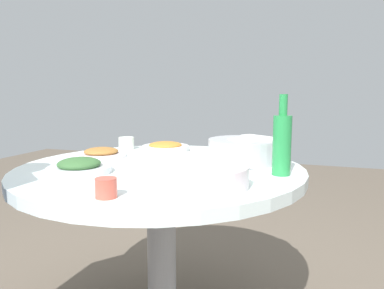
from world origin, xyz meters
name	(u,v)px	position (x,y,z in m)	size (l,w,h in m)	color
round_dining_table	(161,194)	(0.00, 0.00, 0.62)	(1.13, 1.13, 0.73)	#99999E
rice_bowl	(244,150)	(-0.30, -0.20, 0.78)	(0.30, 0.30, 0.10)	#B2B5BA
soup_bowl	(202,177)	(-0.25, 0.25, 0.76)	(0.30, 0.29, 0.07)	white
dish_greens	(79,167)	(0.23, 0.21, 0.75)	(0.23, 0.23, 0.06)	silver
dish_tofu_braise	(165,147)	(0.13, -0.35, 0.75)	(0.23, 0.23, 0.05)	white
dish_stirfry	(101,153)	(0.33, -0.10, 0.75)	(0.22, 0.22, 0.04)	white
green_bottle	(282,143)	(-0.47, 0.01, 0.84)	(0.06, 0.06, 0.28)	#268D44
tea_cup_near	(126,143)	(0.33, -0.33, 0.76)	(0.08, 0.08, 0.06)	white
tea_cup_far	(106,188)	(-0.03, 0.45, 0.76)	(0.06, 0.06, 0.06)	#CC5443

